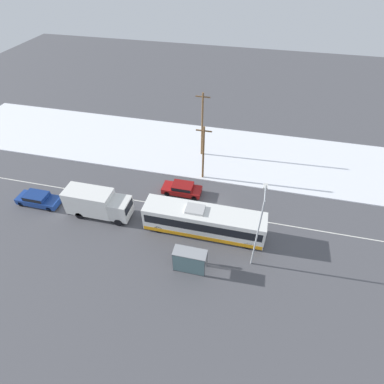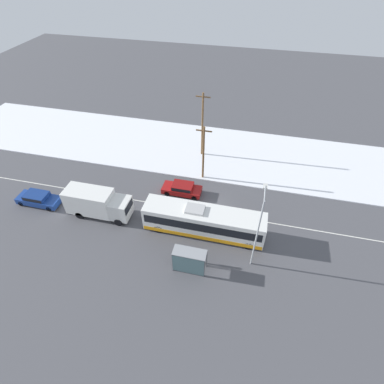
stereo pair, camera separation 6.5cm
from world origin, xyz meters
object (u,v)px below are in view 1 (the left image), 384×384
pedestrian_at_stop (203,256)px  streetlamp (259,224)px  city_bus (204,221)px  utility_pole_roadside (203,153)px  utility_pole_snowlot (202,125)px  box_truck (97,203)px  bus_shelter (189,260)px  sedan_car (182,188)px  parked_car_near_truck (38,199)px

pedestrian_at_stop → streetlamp: (4.37, 1.37, 3.94)m
city_bus → streetlamp: 6.55m
streetlamp → utility_pole_roadside: (-6.90, 10.91, -1.23)m
utility_pole_roadside → utility_pole_snowlot: 5.11m
box_truck → bus_shelter: (11.06, -4.71, -0.05)m
box_truck → bus_shelter: 12.02m
utility_pole_snowlot → pedestrian_at_stop: bearing=-77.8°
pedestrian_at_stop → utility_pole_snowlot: (-3.70, 17.19, 3.53)m
box_truck → utility_pole_roadside: bearing=42.4°
bus_shelter → utility_pole_roadside: utility_pole_roadside is taller
city_bus → sedan_car: bearing=124.8°
streetlamp → pedestrian_at_stop: bearing=-162.6°
sedan_car → bus_shelter: bearing=108.0°
sedan_car → pedestrian_at_stop: (4.26, -8.91, 0.28)m
pedestrian_at_stop → streetlamp: streetlamp is taller
parked_car_near_truck → bus_shelter: (18.38, -4.68, 0.90)m
box_truck → parked_car_near_truck: 7.38m
sedan_car → streetlamp: 12.20m
streetlamp → utility_pole_snowlot: size_ratio=0.92×
sedan_car → utility_pole_roadside: size_ratio=0.64×
utility_pole_roadside → utility_pole_snowlot: utility_pole_snowlot is taller
pedestrian_at_stop → sedan_car: bearing=115.5°
parked_car_near_truck → utility_pole_snowlot: utility_pole_snowlot is taller
streetlamp → utility_pole_snowlot: 17.76m
box_truck → pedestrian_at_stop: box_truck is taller
utility_pole_snowlot → bus_shelter: bearing=-81.6°
utility_pole_roadside → pedestrian_at_stop: bearing=-78.3°
pedestrian_at_stop → utility_pole_snowlot: utility_pole_snowlot is taller
pedestrian_at_stop → utility_pole_roadside: (-2.54, 12.28, 2.70)m
pedestrian_at_stop → streetlamp: 6.03m
city_bus → box_truck: 11.38m
city_bus → bus_shelter: (-0.32, -4.88, 0.15)m
box_truck → pedestrian_at_stop: (12.06, -3.58, -0.71)m
city_bus → pedestrian_at_stop: city_bus is taller
city_bus → box_truck: (-11.38, -0.17, 0.20)m
sedan_car → utility_pole_snowlot: size_ratio=0.52×
box_truck → utility_pole_snowlot: size_ratio=0.79×
box_truck → bus_shelter: size_ratio=2.33×
box_truck → utility_pole_snowlot: 16.21m
box_truck → utility_pole_roadside: size_ratio=0.97×
bus_shelter → streetlamp: bearing=24.9°
sedan_car → streetlamp: size_ratio=0.57×
sedan_car → parked_car_near_truck: 16.04m
box_truck → streetlamp: (16.42, -2.22, 3.23)m
box_truck → sedan_car: box_truck is taller
sedan_car → streetlamp: streetlamp is taller
city_bus → parked_car_near_truck: 18.72m
streetlamp → utility_pole_roadside: 12.97m
bus_shelter → streetlamp: (5.36, 2.49, 3.28)m
bus_shelter → sedan_car: bearing=108.0°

